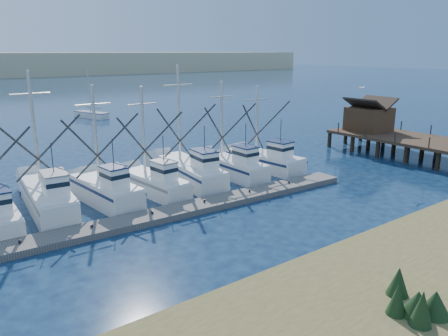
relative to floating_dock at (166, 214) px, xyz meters
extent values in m
plane|color=#0B1834|center=(7.51, -6.78, -0.21)|extent=(500.00, 500.00, 0.00)
cube|color=#645F5A|center=(0.00, 0.00, 0.00)|extent=(31.13, 3.23, 0.41)
cylinder|color=black|center=(29.01, -1.78, 0.64)|extent=(0.44, 0.44, 1.70)
cube|color=black|center=(29.01, -1.78, 1.64)|extent=(7.00, 20.00, 0.30)
cube|color=#4C331E|center=(29.01, 5.22, 3.09)|extent=(4.00, 4.00, 2.60)
cube|color=silver|center=(-6.00, 5.69, 0.64)|extent=(3.12, 8.88, 1.70)
cube|color=white|center=(-6.00, 3.46, 2.24)|extent=(1.55, 2.24, 1.50)
cylinder|color=#B7B2A8|center=(-6.00, 7.17, 5.37)|extent=(0.22, 0.22, 7.76)
cube|color=silver|center=(-2.19, 4.85, 0.58)|extent=(3.00, 7.22, 1.58)
cube|color=white|center=(-2.19, 3.05, 2.12)|extent=(1.51, 1.84, 1.50)
cylinder|color=#B7B2A8|center=(-2.19, 6.05, 4.79)|extent=(0.22, 0.22, 6.83)
cube|color=silver|center=(1.64, 4.95, 0.48)|extent=(2.84, 7.41, 1.37)
cube|color=white|center=(1.64, 3.10, 1.91)|extent=(1.40, 1.88, 1.50)
cylinder|color=#B7B2A8|center=(1.64, 6.18, 4.55)|extent=(0.22, 0.22, 6.77)
cube|color=silver|center=(5.49, 5.74, 0.59)|extent=(3.35, 9.01, 1.60)
cube|color=white|center=(5.49, 3.48, 2.14)|extent=(1.65, 2.28, 1.50)
cylinder|color=#B7B2A8|center=(5.49, 7.24, 5.38)|extent=(0.22, 0.22, 7.99)
cube|color=silver|center=(9.46, 5.27, 0.51)|extent=(2.44, 7.92, 1.44)
cube|color=white|center=(9.46, 3.26, 1.99)|extent=(1.37, 1.94, 1.50)
cylinder|color=#B7B2A8|center=(9.46, 6.62, 4.61)|extent=(0.22, 0.22, 6.74)
cube|color=silver|center=(13.39, 5.14, 0.49)|extent=(3.41, 7.85, 1.40)
cube|color=white|center=(13.39, 3.19, 1.94)|extent=(1.70, 2.01, 1.50)
cylinder|color=#B7B2A8|center=(13.39, 6.44, 4.30)|extent=(0.22, 0.22, 6.22)
cube|color=silver|center=(12.17, 46.61, 0.24)|extent=(3.88, 6.87, 0.90)
cylinder|color=#B7B2A8|center=(12.17, 46.91, 4.29)|extent=(0.12, 0.12, 7.20)
sphere|color=white|center=(19.77, -0.08, 7.33)|extent=(0.21, 0.21, 0.21)
cube|color=white|center=(19.46, -0.08, 7.35)|extent=(0.51, 0.12, 0.14)
cube|color=white|center=(20.08, -0.08, 7.35)|extent=(0.51, 0.12, 0.14)
camera|label=1|loc=(-13.19, -24.14, 10.46)|focal=35.00mm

